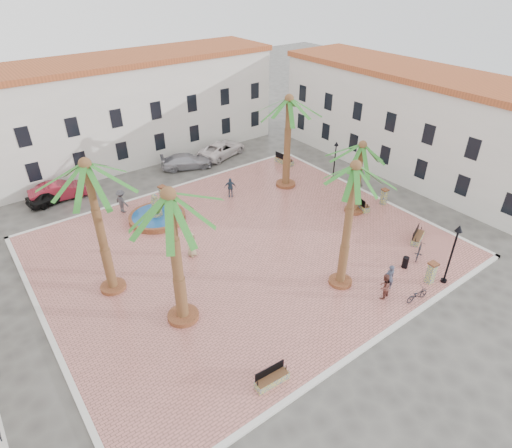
% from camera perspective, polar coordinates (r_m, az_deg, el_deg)
% --- Properties ---
extents(ground, '(120.00, 120.00, 0.00)m').
position_cam_1_polar(ground, '(29.66, -1.55, -3.23)').
color(ground, '#56544F').
rests_on(ground, ground).
extents(plaza, '(26.00, 22.00, 0.15)m').
position_cam_1_polar(plaza, '(29.62, -1.55, -3.11)').
color(plaza, '#C5746A').
rests_on(plaza, ground).
extents(kerb_n, '(26.30, 0.30, 0.16)m').
position_cam_1_polar(kerb_n, '(37.88, -11.25, 4.68)').
color(kerb_n, silver).
rests_on(kerb_n, ground).
extents(kerb_s, '(26.30, 0.30, 0.16)m').
position_cam_1_polar(kerb_s, '(23.68, 14.63, -15.43)').
color(kerb_s, silver).
rests_on(kerb_s, ground).
extents(kerb_e, '(0.30, 22.30, 0.16)m').
position_cam_1_polar(kerb_e, '(37.47, 14.92, 3.86)').
color(kerb_e, silver).
rests_on(kerb_e, ground).
extents(kerb_w, '(0.30, 22.30, 0.16)m').
position_cam_1_polar(kerb_w, '(26.22, -26.04, -12.63)').
color(kerb_w, silver).
rests_on(kerb_w, ground).
extents(building_north, '(30.40, 7.40, 9.50)m').
position_cam_1_polar(building_north, '(43.97, -17.40, 14.35)').
color(building_north, silver).
rests_on(building_north, ground).
extents(building_east, '(7.40, 26.40, 9.00)m').
position_cam_1_polar(building_east, '(42.18, 19.97, 12.82)').
color(building_east, silver).
rests_on(building_east, ground).
extents(fountain, '(4.24, 4.24, 2.19)m').
position_cam_1_polar(fountain, '(33.24, -13.05, 1.04)').
color(fountain, brown).
rests_on(fountain, plaza).
extents(palm_nw, '(4.89, 4.89, 8.49)m').
position_cam_1_polar(palm_nw, '(23.69, -21.45, 5.60)').
color(palm_nw, brown).
rests_on(palm_nw, plaza).
extents(palm_sw, '(5.60, 5.60, 8.11)m').
position_cam_1_polar(palm_sw, '(20.51, -11.34, 1.63)').
color(palm_sw, brown).
rests_on(palm_sw, plaza).
extents(palm_s, '(4.63, 4.63, 8.13)m').
position_cam_1_polar(palm_s, '(23.23, 12.92, 5.73)').
color(palm_s, brown).
rests_on(palm_s, plaza).
extents(palm_e, '(4.71, 4.71, 5.83)m').
position_cam_1_polar(palm_e, '(32.39, 13.87, 8.99)').
color(palm_e, brown).
rests_on(palm_e, plaza).
extents(palm_ne, '(5.45, 5.45, 7.94)m').
position_cam_1_polar(palm_ne, '(35.13, 4.39, 14.94)').
color(palm_ne, brown).
rests_on(palm_ne, plaza).
extents(bench_s, '(1.74, 0.62, 0.90)m').
position_cam_1_polar(bench_s, '(21.25, 2.12, -19.96)').
color(bench_s, gray).
rests_on(bench_s, plaza).
extents(bench_se, '(1.83, 1.16, 0.93)m').
position_cam_1_polar(bench_se, '(32.09, 20.72, -1.67)').
color(bench_se, gray).
rests_on(bench_se, plaza).
extents(bench_e, '(1.04, 2.05, 1.04)m').
position_cam_1_polar(bench_e, '(34.95, 13.63, 2.58)').
color(bench_e, gray).
rests_on(bench_e, plaza).
extents(bench_ne, '(0.84, 2.04, 1.05)m').
position_cam_1_polar(bench_ne, '(41.69, 3.77, 8.43)').
color(bench_ne, gray).
rests_on(bench_ne, plaza).
extents(lamppost_s, '(0.45, 0.45, 4.10)m').
position_cam_1_polar(lamppost_s, '(27.43, 24.94, -2.50)').
color(lamppost_s, black).
rests_on(lamppost_s, plaza).
extents(lamppost_e, '(0.39, 0.39, 3.58)m').
position_cam_1_polar(lamppost_e, '(38.18, 10.54, 9.13)').
color(lamppost_e, black).
rests_on(lamppost_e, plaza).
extents(bollard_se, '(0.57, 0.57, 1.46)m').
position_cam_1_polar(bollard_se, '(28.13, 22.33, -6.00)').
color(bollard_se, gray).
rests_on(bollard_se, plaza).
extents(bollard_n, '(0.64, 0.64, 1.54)m').
position_cam_1_polar(bollard_n, '(35.15, -12.31, 3.87)').
color(bollard_n, gray).
rests_on(bollard_n, plaza).
extents(bollard_e, '(0.54, 0.54, 1.36)m').
position_cam_1_polar(bollard_e, '(35.73, 16.70, 3.54)').
color(bollard_e, gray).
rests_on(bollard_e, plaza).
extents(litter_bin, '(0.39, 0.39, 0.76)m').
position_cam_1_polar(litter_bin, '(29.09, 19.29, -4.84)').
color(litter_bin, black).
rests_on(litter_bin, plaza).
extents(cyclist_a, '(0.75, 0.62, 1.77)m').
position_cam_1_polar(cyclist_a, '(26.68, 17.35, -6.81)').
color(cyclist_a, '#373D50').
rests_on(cyclist_a, plaza).
extents(bicycle_a, '(1.61, 0.75, 0.81)m').
position_cam_1_polar(bicycle_a, '(26.73, 20.69, -8.79)').
color(bicycle_a, black).
rests_on(bicycle_a, plaza).
extents(cyclist_b, '(0.89, 0.74, 1.64)m').
position_cam_1_polar(cyclist_b, '(26.03, 16.73, -7.98)').
color(cyclist_b, brown).
rests_on(cyclist_b, plaza).
extents(bicycle_b, '(1.79, 1.19, 1.05)m').
position_cam_1_polar(bicycle_b, '(30.18, 20.91, -3.40)').
color(bicycle_b, black).
rests_on(bicycle_b, plaza).
extents(pedestrian_fountain_a, '(0.98, 0.77, 1.76)m').
position_cam_1_polar(pedestrian_fountain_a, '(28.53, -8.57, -2.71)').
color(pedestrian_fountain_a, '#9D8A66').
rests_on(pedestrian_fountain_a, plaza).
extents(pedestrian_fountain_b, '(1.03, 0.84, 1.65)m').
position_cam_1_polar(pedestrian_fountain_b, '(35.45, -3.47, 4.91)').
color(pedestrian_fountain_b, '#2E4459').
rests_on(pedestrian_fountain_b, plaza).
extents(pedestrian_north, '(1.09, 1.40, 1.90)m').
position_cam_1_polar(pedestrian_north, '(34.64, -17.48, 2.92)').
color(pedestrian_north, '#414146').
rests_on(pedestrian_north, plaza).
extents(pedestrian_east, '(0.79, 1.50, 1.54)m').
position_cam_1_polar(pedestrian_east, '(37.15, 13.48, 5.29)').
color(pedestrian_east, '#6A6150').
rests_on(pedestrian_east, plaza).
extents(car_black, '(4.25, 2.34, 1.37)m').
position_cam_1_polar(car_black, '(38.65, -25.52, 3.58)').
color(car_black, black).
rests_on(car_black, ground).
extents(car_red, '(4.77, 1.98, 1.54)m').
position_cam_1_polar(car_red, '(38.81, -24.75, 4.03)').
color(car_red, maroon).
rests_on(car_red, ground).
extents(car_silver, '(5.14, 3.50, 1.38)m').
position_cam_1_polar(car_silver, '(41.40, -9.23, 8.27)').
color(car_silver, '#A4A3AB').
rests_on(car_silver, ground).
extents(car_white, '(5.74, 3.86, 1.46)m').
position_cam_1_polar(car_white, '(43.71, -4.54, 9.96)').
color(car_white, white).
rests_on(car_white, ground).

